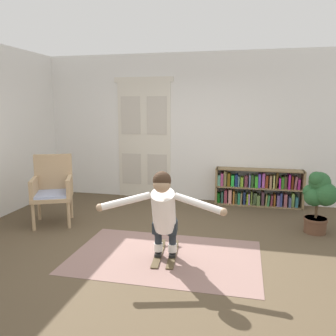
# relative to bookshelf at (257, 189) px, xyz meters

# --- Properties ---
(ground_plane) EXTENTS (7.20, 7.20, 0.00)m
(ground_plane) POSITION_rel_bookshelf_xyz_m (-1.34, -2.39, -0.32)
(ground_plane) COLOR brown
(back_wall) EXTENTS (6.00, 0.10, 2.90)m
(back_wall) POSITION_rel_bookshelf_xyz_m (-1.34, 0.21, 1.13)
(back_wall) COLOR silver
(back_wall) RESTS_ON ground
(double_door) EXTENTS (1.22, 0.05, 2.45)m
(double_door) POSITION_rel_bookshelf_xyz_m (-2.28, 0.15, 0.91)
(double_door) COLOR beige
(double_door) RESTS_ON ground
(rug) EXTENTS (2.36, 1.51, 0.01)m
(rug) POSITION_rel_bookshelf_xyz_m (-1.19, -2.62, -0.32)
(rug) COLOR #87675F
(rug) RESTS_ON ground
(bookshelf) EXTENTS (1.63, 0.30, 0.70)m
(bookshelf) POSITION_rel_bookshelf_xyz_m (0.00, 0.00, 0.00)
(bookshelf) COLOR olive
(bookshelf) RESTS_ON ground
(wicker_chair) EXTENTS (0.79, 0.79, 1.10)m
(wicker_chair) POSITION_rel_bookshelf_xyz_m (-3.26, -1.75, 0.26)
(wicker_chair) COLOR tan
(wicker_chair) RESTS_ON ground
(potted_plant) EXTENTS (0.48, 0.41, 0.94)m
(potted_plant) POSITION_rel_bookshelf_xyz_m (0.83, -1.31, 0.24)
(potted_plant) COLOR brown
(potted_plant) RESTS_ON ground
(skis_pair) EXTENTS (0.35, 0.76, 0.07)m
(skis_pair) POSITION_rel_bookshelf_xyz_m (-1.19, -2.59, -0.30)
(skis_pair) COLOR #4D3D26
(skis_pair) RESTS_ON rug
(person_skier) EXTENTS (1.46, 0.66, 1.08)m
(person_skier) POSITION_rel_bookshelf_xyz_m (-1.17, -2.79, 0.35)
(person_skier) COLOR white
(person_skier) RESTS_ON skis_pair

